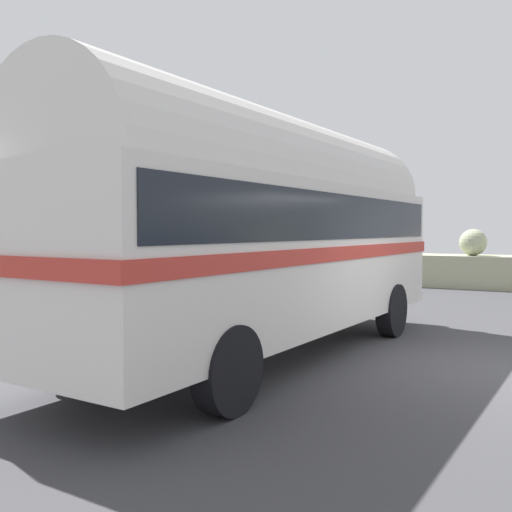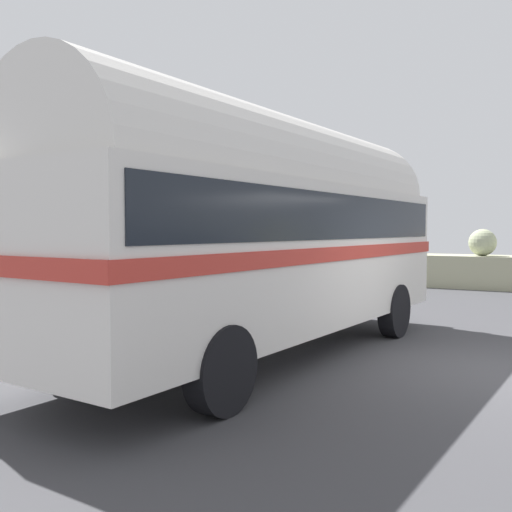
# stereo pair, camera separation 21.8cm
# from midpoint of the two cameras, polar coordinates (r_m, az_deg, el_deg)

# --- Properties ---
(ground) EXTENTS (32.00, 26.00, 0.02)m
(ground) POSITION_cam_midpoint_polar(r_m,az_deg,el_deg) (8.68, 24.96, -10.62)
(ground) COLOR #3B3B3E
(vintage_coach) EXTENTS (3.02, 8.73, 3.70)m
(vintage_coach) POSITION_cam_midpoint_polar(r_m,az_deg,el_deg) (8.67, 1.75, 3.21)
(vintage_coach) COLOR black
(vintage_coach) RESTS_ON ground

